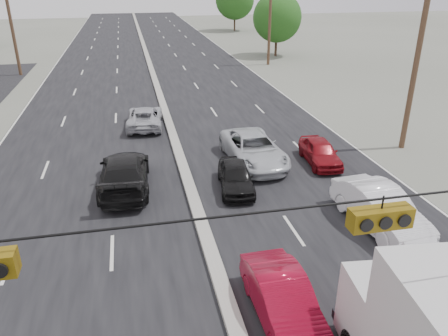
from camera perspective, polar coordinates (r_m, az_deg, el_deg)
The scene contains 15 objects.
road_surface at distance 36.62m, azimuth -8.49°, elevation 9.57°, with size 20.00×160.00×0.02m, color black.
center_median at distance 36.60m, azimuth -8.50°, elevation 9.72°, with size 0.50×160.00×0.20m, color gray.
utility_pole_left_c at distance 46.72m, azimuth -26.12°, elevation 17.00°, with size 1.60×0.30×10.00m.
utility_pole_right_b at distance 25.50m, azimuth 23.96°, elevation 13.24°, with size 1.60×0.30×10.00m.
utility_pole_right_c at distance 47.91m, azimuth 6.04°, elevation 19.30°, with size 1.60×0.30×10.00m.
traffic_signals at distance 7.44m, azimuth 19.11°, elevation -5.96°, with size 25.00×0.30×0.54m.
tree_right_mid at distance 53.49m, azimuth 6.96°, elevation 18.93°, with size 5.60×5.60×7.14m.
tree_right_far at distance 77.70m, azimuth 1.42°, elevation 21.12°, with size 6.40×6.40×8.16m.
red_sedan at distance 12.87m, azimuth 7.69°, elevation -16.76°, with size 1.43×4.10×1.35m, color maroon.
queue_car_a at distance 19.73m, azimuth 1.53°, elevation -1.16°, with size 1.48×3.68×1.25m, color black.
queue_car_b at distance 17.82m, azimuth 19.72°, elevation -5.07°, with size 1.66×4.77×1.57m, color white.
queue_car_c at distance 22.51m, azimuth 3.88°, elevation 2.46°, with size 2.51×5.45×1.51m, color #BABEC3.
queue_car_e at distance 22.98m, azimuth 12.44°, elevation 2.03°, with size 1.48×3.68×1.26m, color maroon.
oncoming_near at distance 20.23m, azimuth -12.89°, elevation -0.65°, with size 2.19×5.38×1.56m, color black.
oncoming_far at distance 28.45m, azimuth -10.31°, elevation 6.55°, with size 2.13×4.62×1.28m, color #ADAFB5.
Camera 1 is at (-2.26, -5.41, 9.06)m, focal length 35.00 mm.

